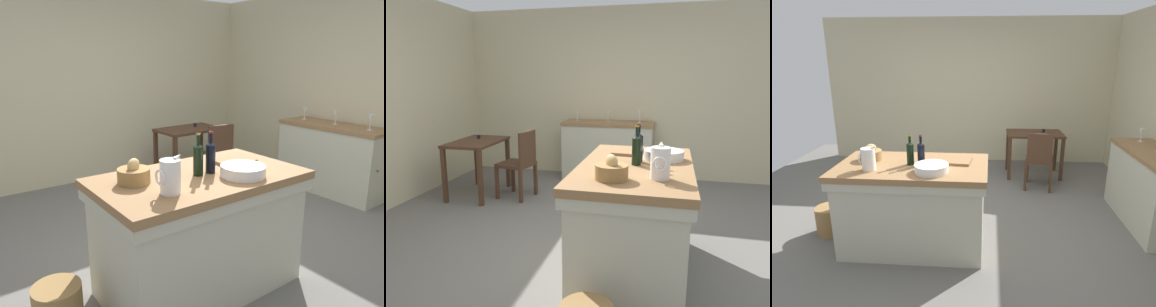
# 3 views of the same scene
# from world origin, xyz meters

# --- Properties ---
(ground_plane) EXTENTS (6.76, 6.76, 0.00)m
(ground_plane) POSITION_xyz_m (0.00, 0.00, 0.00)
(ground_plane) COLOR #66635E
(wall_right) EXTENTS (0.12, 5.20, 2.60)m
(wall_right) POSITION_xyz_m (2.60, 0.00, 1.30)
(wall_right) COLOR beige
(wall_right) RESTS_ON ground
(island_table) EXTENTS (1.51, 0.86, 0.91)m
(island_table) POSITION_xyz_m (-0.40, -0.45, 0.49)
(island_table) COLOR olive
(island_table) RESTS_ON ground
(side_cabinet) EXTENTS (0.52, 1.38, 0.89)m
(side_cabinet) POSITION_xyz_m (2.26, 0.21, 0.45)
(side_cabinet) COLOR olive
(side_cabinet) RESTS_ON ground
(writing_desk) EXTENTS (0.91, 0.58, 0.79)m
(writing_desk) POSITION_xyz_m (1.11, 1.78, 0.62)
(writing_desk) COLOR #472D1E
(writing_desk) RESTS_ON ground
(wooden_chair) EXTENTS (0.47, 0.47, 0.89)m
(wooden_chair) POSITION_xyz_m (1.12, 1.18, 0.48)
(wooden_chair) COLOR #472D1E
(wooden_chair) RESTS_ON ground
(pitcher) EXTENTS (0.17, 0.13, 0.26)m
(pitcher) POSITION_xyz_m (-0.77, -0.65, 1.02)
(pitcher) COLOR white
(pitcher) RESTS_ON island_table
(wash_bowl) EXTENTS (0.32, 0.32, 0.08)m
(wash_bowl) POSITION_xyz_m (-0.16, -0.66, 0.94)
(wash_bowl) COLOR white
(wash_bowl) RESTS_ON island_table
(bread_basket) EXTENTS (0.22, 0.22, 0.17)m
(bread_basket) POSITION_xyz_m (-0.86, -0.34, 0.97)
(bread_basket) COLOR olive
(bread_basket) RESTS_ON island_table
(cutting_board) EXTENTS (0.34, 0.27, 0.02)m
(cutting_board) POSITION_xyz_m (0.03, -0.34, 0.92)
(cutting_board) COLOR olive
(cutting_board) RESTS_ON island_table
(wine_bottle_dark) EXTENTS (0.07, 0.07, 0.31)m
(wine_bottle_dark) POSITION_xyz_m (-0.30, -0.46, 1.03)
(wine_bottle_dark) COLOR black
(wine_bottle_dark) RESTS_ON island_table
(wine_bottle_amber) EXTENTS (0.07, 0.07, 0.31)m
(wine_bottle_amber) POSITION_xyz_m (-0.41, -0.46, 1.03)
(wine_bottle_amber) COLOR black
(wine_bottle_amber) RESTS_ON island_table
(wine_glass_far_left) EXTENTS (0.07, 0.07, 0.19)m
(wine_glass_far_left) POSITION_xyz_m (2.27, -0.25, 1.02)
(wine_glass_far_left) COLOR white
(wine_glass_far_left) RESTS_ON side_cabinet
(wine_glass_left) EXTENTS (0.07, 0.07, 0.17)m
(wine_glass_left) POSITION_xyz_m (2.30, 0.23, 1.01)
(wine_glass_left) COLOR white
(wine_glass_left) RESTS_ON side_cabinet
(wine_glass_middle) EXTENTS (0.07, 0.07, 0.16)m
(wine_glass_middle) POSITION_xyz_m (2.31, 0.71, 1.01)
(wine_glass_middle) COLOR white
(wine_glass_middle) RESTS_ON side_cabinet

